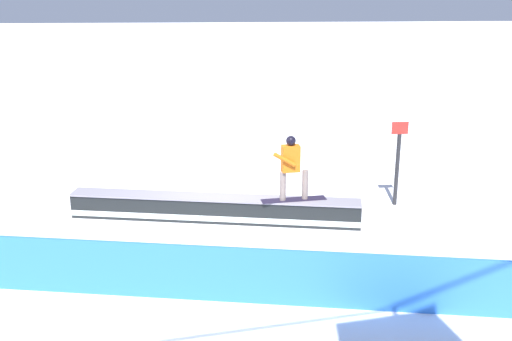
# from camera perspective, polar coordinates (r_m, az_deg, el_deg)

# --- Properties ---
(ground_plane) EXTENTS (120.00, 120.00, 0.00)m
(ground_plane) POSITION_cam_1_polar(r_m,az_deg,el_deg) (14.71, -3.85, -4.60)
(ground_plane) COLOR white
(grind_box) EXTENTS (6.82, 1.71, 0.60)m
(grind_box) POSITION_cam_1_polar(r_m,az_deg,el_deg) (14.61, -3.87, -3.61)
(grind_box) COLOR black
(grind_box) RESTS_ON ground_plane
(snowboarder) EXTENTS (1.53, 0.51, 1.52)m
(snowboarder) POSITION_cam_1_polar(r_m,az_deg,el_deg) (14.00, 3.29, 0.46)
(snowboarder) COLOR #211A2E
(snowboarder) RESTS_ON grind_box
(safety_fence) EXTENTS (11.69, 2.08, 1.06)m
(safety_fence) POSITION_cam_1_polar(r_m,az_deg,el_deg) (11.08, -4.03, -9.47)
(safety_fence) COLOR #3178E6
(safety_fence) RESTS_ON ground_plane
(trail_marker) EXTENTS (0.40, 0.10, 2.14)m
(trail_marker) POSITION_cam_1_polar(r_m,az_deg,el_deg) (15.68, 12.91, 0.84)
(trail_marker) COLOR #262628
(trail_marker) RESTS_ON ground_plane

